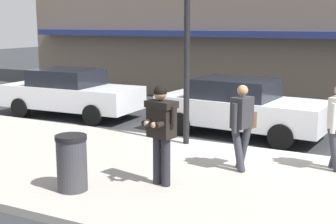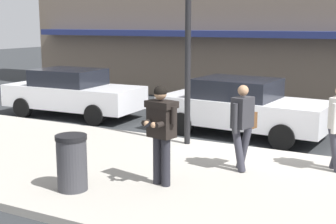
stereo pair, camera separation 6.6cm
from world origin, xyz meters
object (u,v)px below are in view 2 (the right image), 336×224
(parked_sedan_mid, at_px, (242,107))
(pedestrian_with_bag, at_px, (243,122))
(parked_sedan_near, at_px, (73,92))
(trash_bin, at_px, (72,162))
(man_texting_on_phone, at_px, (161,124))
(street_lamp_post, at_px, (188,17))

(parked_sedan_mid, relative_size, pedestrian_with_bag, 2.72)
(parked_sedan_near, relative_size, parked_sedan_mid, 0.99)
(parked_sedan_near, distance_m, trash_bin, 7.38)
(parked_sedan_near, height_order, man_texting_on_phone, man_texting_on_phone)
(pedestrian_with_bag, relative_size, trash_bin, 1.74)
(man_texting_on_phone, xyz_separation_m, trash_bin, (-1.24, -0.95, -0.62))
(parked_sedan_near, xyz_separation_m, man_texting_on_phone, (5.90, -4.77, 0.46))
(parked_sedan_near, distance_m, man_texting_on_phone, 7.60)
(pedestrian_with_bag, height_order, street_lamp_post, street_lamp_post)
(man_texting_on_phone, relative_size, street_lamp_post, 0.37)
(parked_sedan_near, xyz_separation_m, street_lamp_post, (5.04, -1.91, 2.35))
(man_texting_on_phone, bearing_deg, pedestrian_with_bag, 56.96)
(parked_sedan_mid, xyz_separation_m, street_lamp_post, (-0.67, -1.97, 2.35))
(parked_sedan_mid, distance_m, man_texting_on_phone, 4.85)
(parked_sedan_mid, distance_m, pedestrian_with_bag, 3.53)
(man_texting_on_phone, distance_m, pedestrian_with_bag, 1.81)
(pedestrian_with_bag, bearing_deg, parked_sedan_near, 154.71)
(trash_bin, bearing_deg, parked_sedan_mid, 79.66)
(trash_bin, bearing_deg, man_texting_on_phone, 37.43)
(pedestrian_with_bag, xyz_separation_m, trash_bin, (-2.22, -2.46, -0.47))
(parked_sedan_mid, relative_size, trash_bin, 4.71)
(parked_sedan_near, bearing_deg, street_lamp_post, -20.72)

